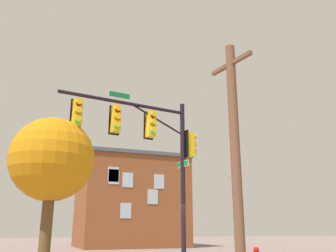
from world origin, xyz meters
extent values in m
cylinder|color=black|center=(0.00, 0.00, 3.45)|extent=(0.20, 0.20, 6.91)
cylinder|color=black|center=(2.72, 0.40, 6.49)|extent=(5.45, 0.94, 0.14)
cylinder|color=black|center=(1.22, 0.18, 5.99)|extent=(2.49, 0.44, 1.07)
cube|color=yellow|center=(1.55, 0.23, 5.74)|extent=(0.38, 0.41, 1.10)
cube|color=black|center=(1.59, 0.03, 5.74)|extent=(0.44, 0.12, 1.22)
sphere|color=maroon|center=(1.51, 0.42, 6.08)|extent=(0.22, 0.22, 0.22)
cylinder|color=yellow|center=(1.50, 0.48, 6.13)|extent=(0.25, 0.18, 0.23)
sphere|color=#855607|center=(1.51, 0.42, 5.74)|extent=(0.22, 0.22, 0.22)
cylinder|color=yellow|center=(1.50, 0.48, 5.79)|extent=(0.25, 0.18, 0.23)
sphere|color=#20FF59|center=(1.51, 0.42, 5.40)|extent=(0.22, 0.22, 0.22)
cylinder|color=yellow|center=(1.50, 0.48, 5.45)|extent=(0.25, 0.18, 0.23)
cube|color=yellow|center=(3.10, 0.46, 5.74)|extent=(0.36, 0.39, 1.10)
cube|color=black|center=(3.13, 0.26, 5.74)|extent=(0.44, 0.09, 1.22)
sphere|color=maroon|center=(3.08, 0.66, 6.08)|extent=(0.22, 0.22, 0.22)
cylinder|color=yellow|center=(3.08, 0.72, 6.13)|extent=(0.24, 0.16, 0.23)
sphere|color=#855607|center=(3.08, 0.66, 5.74)|extent=(0.22, 0.22, 0.22)
cylinder|color=yellow|center=(3.08, 0.72, 5.79)|extent=(0.24, 0.16, 0.23)
sphere|color=#20FF59|center=(3.08, 0.66, 5.40)|extent=(0.22, 0.22, 0.22)
cylinder|color=yellow|center=(3.08, 0.72, 5.45)|extent=(0.24, 0.16, 0.23)
cube|color=yellow|center=(4.66, 0.68, 5.74)|extent=(0.36, 0.40, 1.10)
cube|color=black|center=(4.68, 0.49, 5.74)|extent=(0.44, 0.09, 1.22)
sphere|color=maroon|center=(4.63, 0.88, 6.08)|extent=(0.22, 0.22, 0.22)
cylinder|color=yellow|center=(4.63, 0.94, 6.13)|extent=(0.25, 0.17, 0.23)
sphere|color=#855607|center=(4.63, 0.88, 5.74)|extent=(0.22, 0.22, 0.22)
cylinder|color=yellow|center=(4.63, 0.94, 5.79)|extent=(0.25, 0.17, 0.23)
sphere|color=#20FF59|center=(4.63, 0.88, 5.40)|extent=(0.22, 0.22, 0.22)
cylinder|color=yellow|center=(4.63, 0.94, 5.45)|extent=(0.25, 0.17, 0.23)
cube|color=yellow|center=(-0.35, -0.05, 5.09)|extent=(0.40, 0.37, 1.10)
cube|color=black|center=(-0.15, -0.02, 5.09)|extent=(0.10, 0.44, 1.22)
sphere|color=maroon|center=(-0.54, -0.08, 5.43)|extent=(0.22, 0.22, 0.22)
cylinder|color=yellow|center=(-0.60, -0.09, 5.48)|extent=(0.17, 0.25, 0.23)
sphere|color=#855607|center=(-0.54, -0.08, 5.09)|extent=(0.22, 0.22, 0.22)
cylinder|color=yellow|center=(-0.60, -0.09, 5.14)|extent=(0.17, 0.25, 0.23)
sphere|color=#20FF59|center=(-0.54, -0.08, 4.75)|extent=(0.22, 0.22, 0.22)
cylinder|color=yellow|center=(-0.60, -0.09, 4.80)|extent=(0.17, 0.25, 0.23)
cube|color=white|center=(2.99, 0.44, 6.79)|extent=(0.93, 0.16, 0.26)
cube|color=#126B38|center=(2.99, 0.44, 6.79)|extent=(0.89, 0.16, 0.22)
cube|color=white|center=(0.00, 0.00, 4.19)|extent=(0.16, 0.93, 0.26)
cube|color=#127B36|center=(0.00, 0.00, 4.19)|extent=(0.16, 0.89, 0.22)
cylinder|color=brown|center=(0.57, 5.18, 3.54)|extent=(0.29, 0.29, 7.08)
cube|color=brown|center=(0.57, 5.18, 6.48)|extent=(0.44, 1.79, 0.12)
sphere|color=red|center=(-2.44, 1.47, 0.72)|extent=(0.22, 0.22, 0.22)
cylinder|color=brown|center=(5.38, 0.12, 1.34)|extent=(0.42, 0.42, 2.69)
sphere|color=#C4790F|center=(5.38, 0.12, 4.02)|extent=(3.13, 3.13, 3.13)
cube|color=brown|center=(-2.72, -18.45, 3.81)|extent=(9.00, 7.65, 7.62)
cube|color=#464D57|center=(-2.72, -18.45, 7.77)|extent=(9.30, 7.95, 0.30)
cube|color=#A5B7C6|center=(-4.16, -14.61, 5.36)|extent=(0.90, 0.04, 1.20)
cube|color=#A5B7C6|center=(-0.29, -14.61, 5.57)|extent=(0.90, 0.04, 1.20)
cube|color=#A5B7C6|center=(-0.23, -14.61, 5.76)|extent=(0.90, 0.04, 1.20)
cube|color=#A5B7C6|center=(-3.60, -14.61, 4.08)|extent=(0.90, 0.04, 1.20)
cube|color=#A5B7C6|center=(-1.35, -14.61, 2.92)|extent=(0.90, 0.04, 1.20)
cube|color=#A5B7C6|center=(-1.44, -14.61, 5.36)|extent=(0.90, 0.04, 1.20)
camera|label=1|loc=(6.15, 14.17, 1.48)|focal=38.78mm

